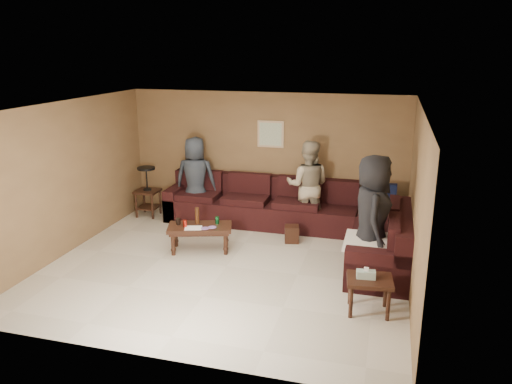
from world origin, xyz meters
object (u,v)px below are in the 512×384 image
at_px(end_table_left, 147,191).
at_px(person_left, 196,178).
at_px(waste_bin, 292,234).
at_px(side_table_right, 369,283).
at_px(person_right, 372,216).
at_px(coffee_table, 200,229).
at_px(person_middle, 308,185).
at_px(sectional_sofa, 296,220).

relative_size(end_table_left, person_left, 0.61).
bearing_deg(end_table_left, waste_bin, -11.74).
distance_m(end_table_left, person_left, 1.06).
distance_m(side_table_right, person_right, 1.30).
distance_m(coffee_table, waste_bin, 1.64).
bearing_deg(person_left, coffee_table, 104.10).
xyz_separation_m(coffee_table, waste_bin, (1.43, 0.78, -0.23)).
xyz_separation_m(coffee_table, person_middle, (1.56, 1.53, 0.47)).
bearing_deg(coffee_table, sectional_sofa, 34.92).
height_order(waste_bin, person_left, person_left).
distance_m(coffee_table, end_table_left, 2.22).
xyz_separation_m(end_table_left, person_left, (1.01, 0.10, 0.30)).
bearing_deg(waste_bin, person_right, -34.21).
bearing_deg(person_middle, person_left, -3.19).
relative_size(person_middle, person_right, 0.92).
relative_size(end_table_left, person_right, 0.55).
relative_size(coffee_table, end_table_left, 1.15).
bearing_deg(person_left, sectional_sofa, 156.75).
relative_size(coffee_table, person_left, 0.70).
height_order(side_table_right, person_middle, person_middle).
height_order(sectional_sofa, end_table_left, end_table_left).
bearing_deg(side_table_right, person_right, 92.26).
bearing_deg(waste_bin, person_middle, 79.61).
distance_m(waste_bin, person_middle, 1.03).
distance_m(end_table_left, waste_bin, 3.20).
height_order(coffee_table, person_left, person_left).
xyz_separation_m(sectional_sofa, side_table_right, (1.40, -2.37, 0.08)).
relative_size(coffee_table, person_middle, 0.69).
xyz_separation_m(end_table_left, waste_bin, (3.11, -0.65, -0.38)).
bearing_deg(person_right, person_middle, 30.03).
height_order(sectional_sofa, person_left, person_left).
relative_size(sectional_sofa, person_right, 2.52).
distance_m(coffee_table, side_table_right, 3.16).
bearing_deg(side_table_right, person_left, 140.73).
height_order(sectional_sofa, coffee_table, sectional_sofa).
height_order(end_table_left, waste_bin, end_table_left).
relative_size(side_table_right, person_middle, 0.37).
xyz_separation_m(side_table_right, waste_bin, (-1.43, 2.14, -0.26)).
distance_m(sectional_sofa, person_middle, 0.74).
bearing_deg(coffee_table, end_table_left, 139.72).
xyz_separation_m(sectional_sofa, coffee_table, (-1.45, -1.01, 0.05)).
xyz_separation_m(person_middle, person_right, (1.25, -1.69, 0.08)).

